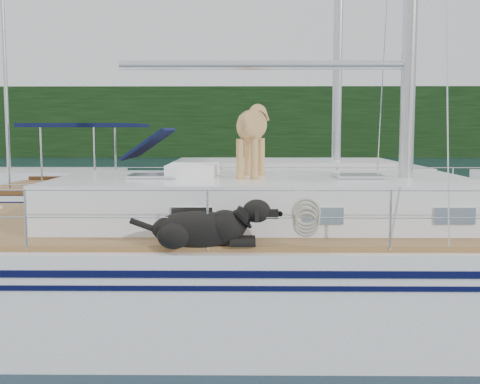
{
  "coord_description": "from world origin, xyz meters",
  "views": [
    {
      "loc": [
        0.58,
        -7.6,
        2.42
      ],
      "look_at": [
        0.5,
        0.2,
        1.6
      ],
      "focal_mm": 45.0,
      "sensor_mm": 36.0,
      "label": 1
    }
  ],
  "objects": [
    {
      "name": "ground",
      "position": [
        0.0,
        0.0,
        0.0
      ],
      "size": [
        120.0,
        120.0,
        0.0
      ],
      "primitive_type": "plane",
      "color": "black",
      "rests_on": "ground"
    },
    {
      "name": "tree_line",
      "position": [
        0.0,
        45.0,
        3.0
      ],
      "size": [
        90.0,
        3.0,
        6.0
      ],
      "primitive_type": "cube",
      "color": "black",
      "rests_on": "ground"
    },
    {
      "name": "shore_bank",
      "position": [
        0.0,
        46.2,
        0.6
      ],
      "size": [
        92.0,
        1.0,
        1.2
      ],
      "primitive_type": "cube",
      "color": "#595147",
      "rests_on": "ground"
    },
    {
      "name": "main_sailboat",
      "position": [
        0.09,
        -0.0,
        0.68
      ],
      "size": [
        12.0,
        3.8,
        14.01
      ],
      "color": "white",
      "rests_on": "ground"
    },
    {
      "name": "neighbor_sailboat",
      "position": [
        0.33,
        5.89,
        0.63
      ],
      "size": [
        11.0,
        3.5,
        13.3
      ],
      "color": "white",
      "rests_on": "ground"
    },
    {
      "name": "bg_boat_west",
      "position": [
        -8.0,
        14.0,
        0.45
      ],
      "size": [
        8.0,
        3.0,
        11.65
      ],
      "color": "white",
      "rests_on": "ground"
    },
    {
      "name": "bg_boat_center",
      "position": [
        4.0,
        16.0,
        0.45
      ],
      "size": [
        7.2,
        3.0,
        11.65
      ],
      "color": "white",
      "rests_on": "ground"
    }
  ]
}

